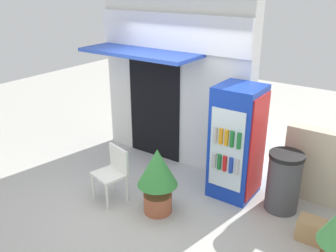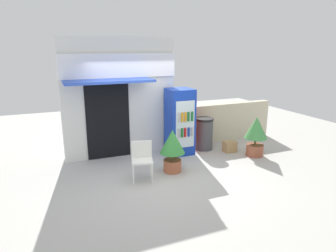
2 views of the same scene
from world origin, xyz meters
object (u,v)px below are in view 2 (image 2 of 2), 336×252
(potted_plant_near_shop, at_px, (172,147))
(cardboard_box, at_px, (230,146))
(potted_plant_curbside, at_px, (256,133))
(plastic_chair, at_px, (142,157))
(trash_bin, at_px, (204,134))
(drink_cooler, at_px, (180,122))

(potted_plant_near_shop, bearing_deg, cardboard_box, 17.74)
(potted_plant_near_shop, height_order, potted_plant_curbside, potted_plant_curbside)
(plastic_chair, xyz_separation_m, trash_bin, (2.22, 1.20, -0.04))
(drink_cooler, xyz_separation_m, plastic_chair, (-1.46, -1.19, -0.39))
(cardboard_box, bearing_deg, plastic_chair, -165.13)
(trash_bin, relative_size, cardboard_box, 2.73)
(potted_plant_curbside, bearing_deg, cardboard_box, 131.39)
(potted_plant_near_shop, bearing_deg, trash_bin, 37.29)
(potted_plant_near_shop, distance_m, potted_plant_curbside, 2.46)
(plastic_chair, bearing_deg, potted_plant_curbside, 4.01)
(potted_plant_curbside, bearing_deg, drink_cooler, 151.42)
(plastic_chair, distance_m, potted_plant_near_shop, 0.78)
(drink_cooler, height_order, trash_bin, drink_cooler)
(potted_plant_curbside, distance_m, trash_bin, 1.41)
(potted_plant_near_shop, bearing_deg, plastic_chair, -173.00)
(plastic_chair, relative_size, potted_plant_curbside, 0.79)
(drink_cooler, bearing_deg, trash_bin, 0.97)
(trash_bin, bearing_deg, cardboard_box, -40.04)
(drink_cooler, relative_size, cardboard_box, 5.33)
(potted_plant_curbside, distance_m, cardboard_box, 0.83)
(drink_cooler, relative_size, potted_plant_near_shop, 1.76)
(potted_plant_curbside, relative_size, trash_bin, 1.17)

